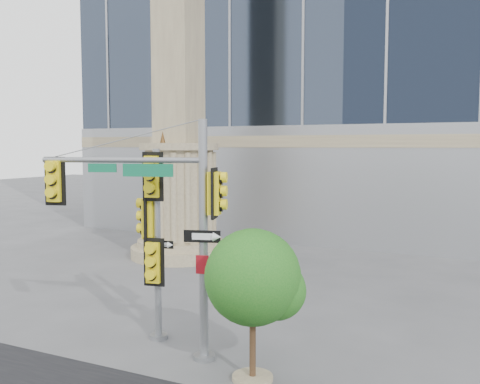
% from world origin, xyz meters
% --- Properties ---
extents(ground, '(120.00, 120.00, 0.00)m').
position_xyz_m(ground, '(0.00, 0.00, 0.00)').
color(ground, '#545456').
rests_on(ground, ground).
extents(monument, '(4.40, 4.40, 16.60)m').
position_xyz_m(monument, '(-6.00, 9.00, 5.52)').
color(monument, gray).
rests_on(monument, ground).
extents(main_signal_pole, '(4.23, 1.56, 5.59)m').
position_xyz_m(main_signal_pole, '(-0.25, -0.94, 3.46)').
color(main_signal_pole, slate).
rests_on(main_signal_pole, ground).
extents(secondary_signal_pole, '(0.90, 0.65, 4.91)m').
position_xyz_m(secondary_signal_pole, '(-1.04, -0.13, 2.88)').
color(secondary_signal_pole, slate).
rests_on(secondary_signal_pole, ground).
extents(street_tree, '(2.09, 2.04, 3.26)m').
position_xyz_m(street_tree, '(2.24, -1.16, 2.15)').
color(street_tree, gray).
rests_on(street_tree, ground).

